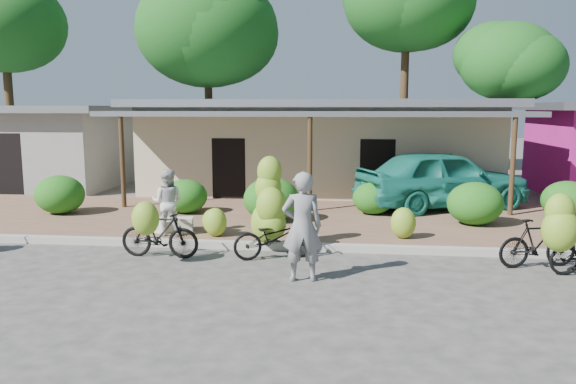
% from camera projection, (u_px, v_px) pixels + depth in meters
% --- Properties ---
extents(ground, '(100.00, 100.00, 0.00)m').
position_uv_depth(ground, '(284.00, 277.00, 10.29)').
color(ground, '#3D3B39').
rests_on(ground, ground).
extents(sidewalk, '(60.00, 6.00, 0.12)m').
position_uv_depth(sidewalk, '(306.00, 220.00, 15.19)').
color(sidewalk, '#8C614B').
rests_on(sidewalk, ground).
extents(curb, '(60.00, 0.25, 0.15)m').
position_uv_depth(curb, '(295.00, 247.00, 12.24)').
color(curb, '#A8A399').
rests_on(curb, ground).
extents(shop_main, '(13.00, 8.50, 3.35)m').
position_uv_depth(shop_main, '(320.00, 145.00, 20.77)').
color(shop_main, '#C4B094').
rests_on(shop_main, ground).
extents(shop_grey, '(7.00, 6.00, 3.15)m').
position_uv_depth(shop_grey, '(41.00, 145.00, 22.10)').
color(shop_grey, gray).
rests_on(shop_grey, ground).
extents(tree_back_left, '(5.23, 5.11, 8.63)m').
position_uv_depth(tree_back_left, '(1.00, 22.00, 23.73)').
color(tree_back_left, '#45331B').
rests_on(tree_back_left, ground).
extents(tree_far_center, '(6.53, 6.52, 9.21)m').
position_uv_depth(tree_far_center, '(204.00, 28.00, 25.77)').
color(tree_far_center, '#45331B').
rests_on(tree_far_center, ground).
extents(tree_near_right, '(4.18, 3.98, 6.61)m').
position_uv_depth(tree_near_right, '(503.00, 59.00, 23.07)').
color(tree_near_right, '#45331B').
rests_on(tree_near_right, ground).
extents(hedge_0, '(1.39, 1.25, 1.09)m').
position_uv_depth(hedge_0, '(60.00, 195.00, 15.76)').
color(hedge_0, '#1F5513').
rests_on(hedge_0, sidewalk).
extents(hedge_1, '(1.23, 1.11, 0.96)m').
position_uv_depth(hedge_1, '(186.00, 196.00, 15.85)').
color(hedge_1, '#1F5513').
rests_on(hedge_1, sidewalk).
extents(hedge_2, '(1.48, 1.33, 1.15)m').
position_uv_depth(hedge_2, '(271.00, 199.00, 14.73)').
color(hedge_2, '#1F5513').
rests_on(hedge_2, sidewalk).
extents(hedge_3, '(1.16, 1.04, 0.90)m').
position_uv_depth(hedge_3, '(373.00, 198.00, 15.68)').
color(hedge_3, '#1F5513').
rests_on(hedge_3, sidewalk).
extents(hedge_4, '(1.41, 1.27, 1.10)m').
position_uv_depth(hedge_4, '(475.00, 203.00, 14.25)').
color(hedge_4, '#1F5513').
rests_on(hedge_4, sidewalk).
extents(hedge_5, '(1.33, 1.19, 1.03)m').
position_uv_depth(hedge_5, '(567.00, 200.00, 14.94)').
color(hedge_5, '#1F5513').
rests_on(hedge_5, sidewalk).
extents(bike_left, '(1.70, 1.16, 1.29)m').
position_uv_depth(bike_left, '(157.00, 231.00, 11.44)').
color(bike_left, black).
rests_on(bike_left, ground).
extents(bike_center, '(1.81, 1.37, 2.08)m').
position_uv_depth(bike_center, '(272.00, 218.00, 11.68)').
color(bike_center, black).
rests_on(bike_center, ground).
extents(bike_right, '(1.66, 1.33, 1.56)m').
position_uv_depth(bike_right, '(546.00, 236.00, 10.58)').
color(bike_right, black).
rests_on(bike_right, ground).
extents(loose_banana_a, '(0.54, 0.46, 0.67)m').
position_uv_depth(loose_banana_a, '(215.00, 222.00, 12.98)').
color(loose_banana_a, '#79A629').
rests_on(loose_banana_a, sidewalk).
extents(loose_banana_b, '(0.46, 0.39, 0.58)m').
position_uv_depth(loose_banana_b, '(212.00, 221.00, 13.33)').
color(loose_banana_b, '#79A629').
rests_on(loose_banana_b, sidewalk).
extents(loose_banana_c, '(0.57, 0.49, 0.72)m').
position_uv_depth(loose_banana_c, '(403.00, 223.00, 12.78)').
color(loose_banana_c, '#79A629').
rests_on(loose_banana_c, sidewalk).
extents(sack_near, '(0.92, 0.57, 0.30)m').
position_uv_depth(sack_near, '(175.00, 224.00, 13.67)').
color(sack_near, silver).
rests_on(sack_near, sidewalk).
extents(sack_far, '(0.84, 0.71, 0.28)m').
position_uv_depth(sack_far, '(159.00, 225.00, 13.57)').
color(sack_far, silver).
rests_on(sack_far, sidewalk).
extents(vendor, '(0.79, 0.59, 1.98)m').
position_uv_depth(vendor, '(302.00, 227.00, 9.95)').
color(vendor, gray).
rests_on(vendor, ground).
extents(bystander, '(0.77, 0.61, 1.56)m').
position_uv_depth(bystander, '(168.00, 202.00, 13.06)').
color(bystander, silver).
rests_on(bystander, sidewalk).
extents(teal_van, '(5.56, 3.98, 1.76)m').
position_uv_depth(teal_van, '(442.00, 179.00, 16.58)').
color(teal_van, '#1A7868').
rests_on(teal_van, sidewalk).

